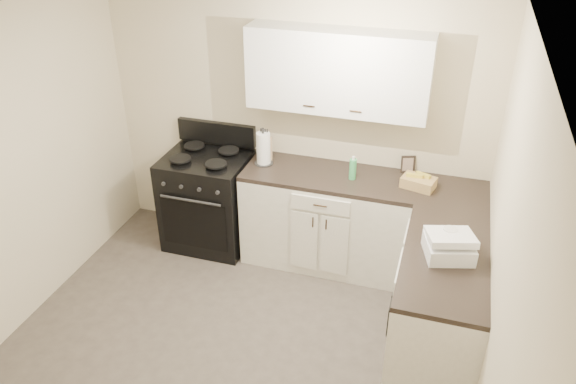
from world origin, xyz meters
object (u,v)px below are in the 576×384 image
(knife_block, at_px, (265,150))
(countertop_grill, at_px, (449,248))
(wicker_basket, at_px, (418,182))
(stove, at_px, (209,201))
(paper_towel, at_px, (263,149))

(knife_block, relative_size, countertop_grill, 0.76)
(wicker_basket, xyz_separation_m, countertop_grill, (0.30, -0.93, 0.01))
(stove, distance_m, countertop_grill, 2.52)
(stove, xyz_separation_m, wicker_basket, (1.98, 0.03, 0.53))
(paper_towel, bearing_deg, knife_block, 93.87)
(knife_block, distance_m, wicker_basket, 1.42)
(stove, relative_size, knife_block, 3.96)
(paper_towel, relative_size, countertop_grill, 0.95)
(knife_block, height_order, wicker_basket, knife_block)
(paper_towel, distance_m, wicker_basket, 1.42)
(knife_block, distance_m, countertop_grill, 1.99)
(stove, relative_size, wicker_basket, 3.50)
(stove, relative_size, paper_towel, 3.16)
(stove, xyz_separation_m, paper_towel, (0.57, 0.06, 0.63))
(stove, bearing_deg, countertop_grill, -21.61)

